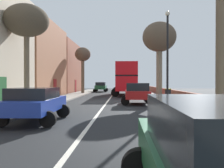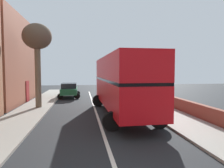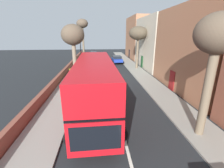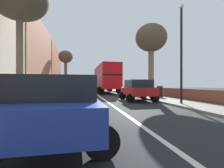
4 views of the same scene
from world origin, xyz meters
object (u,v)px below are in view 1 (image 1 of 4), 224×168
(double_decker_bus, at_px, (125,77))
(parked_car_red_right_3, at_px, (137,92))
(street_tree_left_0, at_px, (83,56))
(street_tree_left_2, at_px, (27,22))
(lamppost_right, at_px, (167,51))
(parked_car_green_left_1, at_px, (101,86))
(litter_bin_right, at_px, (168,95))
(parked_car_blue_left_2, at_px, (35,102))
(street_tree_right_3, at_px, (159,39))

(double_decker_bus, bearing_deg, parked_car_red_right_3, -86.37)
(double_decker_bus, distance_m, street_tree_left_0, 7.82)
(street_tree_left_2, relative_size, lamppost_right, 1.11)
(parked_car_green_left_1, bearing_deg, litter_bin_right, -69.51)
(street_tree_left_0, relative_size, lamppost_right, 1.08)
(parked_car_green_left_1, relative_size, parked_car_blue_left_2, 1.08)
(street_tree_right_3, bearing_deg, lamppost_right, -93.22)
(street_tree_left_2, bearing_deg, parked_car_red_right_3, 20.02)
(parked_car_green_left_1, relative_size, street_tree_right_3, 0.66)
(lamppost_right, xyz_separation_m, litter_bin_right, (1.00, 5.01, -3.14))
(street_tree_right_3, bearing_deg, parked_car_red_right_3, -133.25)
(parked_car_green_left_1, bearing_deg, lamppost_right, -75.28)
(parked_car_red_right_3, xyz_separation_m, litter_bin_right, (2.80, 1.83, -0.28))
(double_decker_bus, xyz_separation_m, parked_car_red_right_3, (0.80, -12.60, -1.41))
(parked_car_blue_left_2, xyz_separation_m, parked_car_red_right_3, (5.00, 8.60, 0.06))
(litter_bin_right, bearing_deg, street_tree_left_0, 124.88)
(parked_car_blue_left_2, xyz_separation_m, street_tree_left_2, (-2.77, 5.77, 5.00))
(parked_car_blue_left_2, height_order, parked_car_red_right_3, parked_car_red_right_3)
(street_tree_right_3, height_order, lamppost_right, street_tree_right_3)
(double_decker_bus, relative_size, street_tree_left_0, 1.60)
(street_tree_right_3, bearing_deg, street_tree_left_0, 123.71)
(parked_car_blue_left_2, relative_size, parked_car_red_right_3, 1.06)
(parked_car_blue_left_2, xyz_separation_m, street_tree_left_0, (-2.07, 24.60, 4.69))
(street_tree_right_3, bearing_deg, parked_car_green_left_1, 109.14)
(lamppost_right, bearing_deg, litter_bin_right, 78.72)
(street_tree_left_0, xyz_separation_m, lamppost_right, (8.87, -19.17, -1.77))
(street_tree_left_0, bearing_deg, parked_car_green_left_1, 72.84)
(litter_bin_right, bearing_deg, parked_car_red_right_3, -146.84)
(parked_car_red_right_3, height_order, lamppost_right, lamppost_right)
(parked_car_red_right_3, height_order, litter_bin_right, parked_car_red_right_3)
(parked_car_green_left_1, xyz_separation_m, parked_car_red_right_3, (5.00, -22.70, -0.02))
(double_decker_bus, xyz_separation_m, street_tree_left_0, (-6.27, 3.40, 3.22))
(double_decker_bus, bearing_deg, street_tree_left_0, 151.57)
(parked_car_blue_left_2, xyz_separation_m, street_tree_right_3, (7.10, 10.84, 4.71))
(street_tree_right_3, height_order, litter_bin_right, street_tree_right_3)
(double_decker_bus, height_order, street_tree_left_0, street_tree_left_0)
(street_tree_left_0, bearing_deg, lamppost_right, -65.17)
(street_tree_left_2, bearing_deg, lamppost_right, -2.10)
(double_decker_bus, height_order, street_tree_right_3, street_tree_right_3)
(street_tree_left_0, xyz_separation_m, street_tree_right_3, (9.18, -13.75, 0.02))
(parked_car_red_right_3, distance_m, street_tree_left_0, 18.09)
(parked_car_blue_left_2, distance_m, parked_car_red_right_3, 9.95)
(parked_car_green_left_1, height_order, street_tree_right_3, street_tree_right_3)
(parked_car_green_left_1, relative_size, litter_bin_right, 4.27)
(street_tree_right_3, relative_size, lamppost_right, 1.10)
(street_tree_left_2, height_order, litter_bin_right, street_tree_left_2)
(street_tree_left_0, xyz_separation_m, litter_bin_right, (9.87, -14.16, -4.91))
(parked_car_green_left_1, distance_m, street_tree_right_3, 22.15)
(parked_car_green_left_1, xyz_separation_m, parked_car_blue_left_2, (0.00, -31.31, -0.08))
(street_tree_left_2, bearing_deg, parked_car_green_left_1, 83.81)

